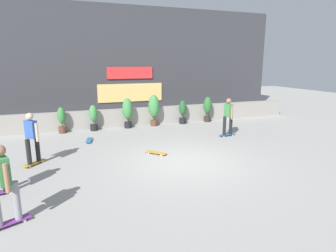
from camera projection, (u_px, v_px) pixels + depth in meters
The scene contains 14 objects.
ground_plane at pixel (183, 162), 9.37m from camera, with size 48.00×48.00×0.00m, color #9E9B96.
planter_wall at pixel (139, 117), 14.77m from camera, with size 18.00×0.40×0.90m, color gray.
building_backdrop at pixel (122, 62), 17.82m from camera, with size 20.00×2.08×6.50m.
potted_plant_0 at pixel (62, 119), 13.06m from camera, with size 0.37×0.37×1.21m.
potted_plant_1 at pixel (93, 117), 13.53m from camera, with size 0.39×0.39×1.24m.
potted_plant_2 at pixel (128, 111), 14.04m from camera, with size 0.51×0.51×1.49m.
potted_plant_3 at pixel (154, 108), 14.49m from camera, with size 0.56×0.56×1.61m.
potted_plant_4 at pixel (183, 111), 15.08m from camera, with size 0.39×0.39×1.25m.
potted_plant_5 at pixel (208, 108), 15.56m from camera, with size 0.45×0.45×1.38m.
skater_far_right at pixel (228, 115), 12.44m from camera, with size 0.82×0.56×1.70m.
skater_by_wall_right at pixel (4, 182), 5.51m from camera, with size 0.81×0.52×1.70m.
skater_by_wall_left at pixel (32, 137), 8.89m from camera, with size 0.68×0.73×1.70m.
skateboard_near_camera at pixel (89, 140), 11.77m from camera, with size 0.34×0.82×0.08m.
skateboard_aside at pixel (156, 153), 10.13m from camera, with size 0.69×0.73×0.08m.
Camera 1 is at (-3.53, -8.17, 3.23)m, focal length 30.22 mm.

